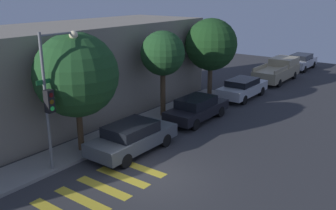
{
  "coord_description": "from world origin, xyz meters",
  "views": [
    {
      "loc": [
        -10.34,
        -8.68,
        7.12
      ],
      "look_at": [
        4.14,
        2.1,
        1.6
      ],
      "focal_mm": 40.0,
      "sensor_mm": 36.0,
      "label": 1
    }
  ],
  "objects_px": {
    "sedan_near_corner": "(132,137)",
    "tree_near_corner": "(76,75)",
    "traffic_light_pole": "(54,85)",
    "tree_midblock": "(163,54)",
    "pickup_truck": "(278,70)",
    "sedan_middle": "(197,108)",
    "sedan_tail_of_row": "(301,61)",
    "tree_far_end": "(211,45)",
    "sedan_far_end": "(243,88)"
  },
  "relations": [
    {
      "from": "traffic_light_pole",
      "to": "sedan_tail_of_row",
      "type": "bearing_deg",
      "value": -2.71
    },
    {
      "from": "tree_midblock",
      "to": "tree_far_end",
      "type": "distance_m",
      "value": 5.32
    },
    {
      "from": "sedan_near_corner",
      "to": "sedan_tail_of_row",
      "type": "bearing_deg",
      "value": 0.0
    },
    {
      "from": "tree_midblock",
      "to": "pickup_truck",
      "type": "bearing_deg",
      "value": -8.13
    },
    {
      "from": "traffic_light_pole",
      "to": "sedan_tail_of_row",
      "type": "height_order",
      "value": "traffic_light_pole"
    },
    {
      "from": "sedan_far_end",
      "to": "tree_midblock",
      "type": "height_order",
      "value": "tree_midblock"
    },
    {
      "from": "tree_near_corner",
      "to": "tree_far_end",
      "type": "distance_m",
      "value": 11.49
    },
    {
      "from": "sedan_near_corner",
      "to": "tree_near_corner",
      "type": "xyz_separation_m",
      "value": [
        -1.41,
        1.88,
        2.89
      ]
    },
    {
      "from": "pickup_truck",
      "to": "tree_far_end",
      "type": "distance_m",
      "value": 8.53
    },
    {
      "from": "sedan_tail_of_row",
      "to": "tree_near_corner",
      "type": "bearing_deg",
      "value": 175.74
    },
    {
      "from": "sedan_far_end",
      "to": "tree_far_end",
      "type": "xyz_separation_m",
      "value": [
        -1.27,
        1.88,
        2.94
      ]
    },
    {
      "from": "sedan_middle",
      "to": "tree_midblock",
      "type": "bearing_deg",
      "value": 110.5
    },
    {
      "from": "pickup_truck",
      "to": "sedan_tail_of_row",
      "type": "xyz_separation_m",
      "value": [
        5.89,
        0.0,
        -0.13
      ]
    },
    {
      "from": "pickup_truck",
      "to": "tree_far_end",
      "type": "height_order",
      "value": "tree_far_end"
    },
    {
      "from": "traffic_light_pole",
      "to": "tree_near_corner",
      "type": "distance_m",
      "value": 1.75
    },
    {
      "from": "sedan_near_corner",
      "to": "tree_near_corner",
      "type": "bearing_deg",
      "value": 126.93
    },
    {
      "from": "sedan_middle",
      "to": "tree_midblock",
      "type": "xyz_separation_m",
      "value": [
        -0.7,
        1.88,
        3.02
      ]
    },
    {
      "from": "sedan_far_end",
      "to": "tree_far_end",
      "type": "height_order",
      "value": "tree_far_end"
    },
    {
      "from": "tree_far_end",
      "to": "tree_near_corner",
      "type": "bearing_deg",
      "value": 180.0
    },
    {
      "from": "sedan_far_end",
      "to": "tree_far_end",
      "type": "bearing_deg",
      "value": 124.08
    },
    {
      "from": "traffic_light_pole",
      "to": "sedan_middle",
      "type": "height_order",
      "value": "traffic_light_pole"
    },
    {
      "from": "pickup_truck",
      "to": "sedan_tail_of_row",
      "type": "distance_m",
      "value": 5.89
    },
    {
      "from": "sedan_near_corner",
      "to": "tree_near_corner",
      "type": "distance_m",
      "value": 3.73
    },
    {
      "from": "sedan_middle",
      "to": "sedan_near_corner",
      "type": "bearing_deg",
      "value": 180.0
    },
    {
      "from": "traffic_light_pole",
      "to": "sedan_near_corner",
      "type": "xyz_separation_m",
      "value": [
        3.05,
        -1.27,
        -2.85
      ]
    },
    {
      "from": "tree_midblock",
      "to": "sedan_tail_of_row",
      "type": "bearing_deg",
      "value": -5.63
    },
    {
      "from": "sedan_near_corner",
      "to": "tree_midblock",
      "type": "bearing_deg",
      "value": 21.55
    },
    {
      "from": "tree_far_end",
      "to": "traffic_light_pole",
      "type": "bearing_deg",
      "value": -177.35
    },
    {
      "from": "pickup_truck",
      "to": "tree_midblock",
      "type": "distance_m",
      "value": 13.59
    },
    {
      "from": "sedan_middle",
      "to": "pickup_truck",
      "type": "xyz_separation_m",
      "value": [
        12.45,
        -0.0,
        0.15
      ]
    },
    {
      "from": "tree_near_corner",
      "to": "traffic_light_pole",
      "type": "bearing_deg",
      "value": -159.64
    },
    {
      "from": "sedan_near_corner",
      "to": "pickup_truck",
      "type": "bearing_deg",
      "value": -0.0
    },
    {
      "from": "sedan_tail_of_row",
      "to": "tree_far_end",
      "type": "bearing_deg",
      "value": 172.21
    },
    {
      "from": "sedan_middle",
      "to": "tree_near_corner",
      "type": "bearing_deg",
      "value": 164.71
    },
    {
      "from": "sedan_near_corner",
      "to": "traffic_light_pole",
      "type": "bearing_deg",
      "value": 157.38
    },
    {
      "from": "sedan_far_end",
      "to": "tree_midblock",
      "type": "distance_m",
      "value": 7.49
    },
    {
      "from": "tree_near_corner",
      "to": "sedan_middle",
      "type": "bearing_deg",
      "value": -15.29
    },
    {
      "from": "sedan_near_corner",
      "to": "sedan_far_end",
      "type": "height_order",
      "value": "sedan_near_corner"
    },
    {
      "from": "sedan_tail_of_row",
      "to": "sedan_near_corner",
      "type": "bearing_deg",
      "value": -180.0
    },
    {
      "from": "traffic_light_pole",
      "to": "tree_midblock",
      "type": "relative_size",
      "value": 1.12
    },
    {
      "from": "pickup_truck",
      "to": "traffic_light_pole",
      "type": "bearing_deg",
      "value": 176.53
    },
    {
      "from": "sedan_middle",
      "to": "tree_far_end",
      "type": "distance_m",
      "value": 5.79
    },
    {
      "from": "sedan_near_corner",
      "to": "tree_far_end",
      "type": "xyz_separation_m",
      "value": [
        10.08,
        1.88,
        2.93
      ]
    },
    {
      "from": "traffic_light_pole",
      "to": "tree_far_end",
      "type": "xyz_separation_m",
      "value": [
        13.13,
        0.61,
        0.08
      ]
    },
    {
      "from": "traffic_light_pole",
      "to": "tree_far_end",
      "type": "relative_size",
      "value": 1.04
    },
    {
      "from": "sedan_near_corner",
      "to": "tree_midblock",
      "type": "relative_size",
      "value": 0.89
    },
    {
      "from": "traffic_light_pole",
      "to": "pickup_truck",
      "type": "relative_size",
      "value": 1.01
    },
    {
      "from": "sedan_tail_of_row",
      "to": "tree_far_end",
      "type": "xyz_separation_m",
      "value": [
        -13.73,
        1.88,
        2.92
      ]
    },
    {
      "from": "tree_near_corner",
      "to": "tree_midblock",
      "type": "relative_size",
      "value": 1.09
    },
    {
      "from": "tree_midblock",
      "to": "tree_far_end",
      "type": "relative_size",
      "value": 0.93
    }
  ]
}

